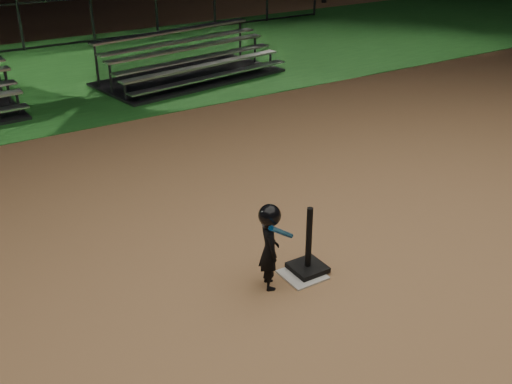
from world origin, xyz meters
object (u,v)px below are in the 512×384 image
at_px(batting_tee, 308,259).
at_px(bleacher_right, 190,70).
at_px(child_batter, 270,244).
at_px(home_plate, 303,275).

height_order(batting_tee, bleacher_right, bleacher_right).
xyz_separation_m(child_batter, bleacher_right, (3.03, 7.95, -0.33)).
bearing_deg(home_plate, bleacher_right, 72.00).
bearing_deg(bleacher_right, child_batter, -119.57).
height_order(batting_tee, child_batter, child_batter).
bearing_deg(batting_tee, bleacher_right, 72.56).
height_order(home_plate, bleacher_right, bleacher_right).
distance_m(home_plate, child_batter, 0.68).
bearing_deg(home_plate, batting_tee, 22.50).
relative_size(home_plate, bleacher_right, 0.10).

